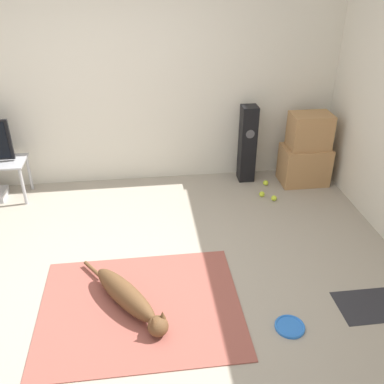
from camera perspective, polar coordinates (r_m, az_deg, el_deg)
name	(u,v)px	position (r m, az deg, el deg)	size (l,w,h in m)	color
ground_plane	(133,286)	(3.91, -7.88, -12.33)	(12.00, 12.00, 0.00)	#9E9384
wall_back	(124,80)	(5.20, -9.01, 14.50)	(8.00, 0.06, 2.55)	beige
area_rug	(141,307)	(3.71, -6.86, -14.96)	(1.66, 1.32, 0.01)	#934C42
dog	(129,298)	(3.64, -8.45, -13.77)	(0.72, 0.99, 0.21)	brown
frisbee	(290,326)	(3.61, 12.91, -17.07)	(0.24, 0.24, 0.03)	blue
cardboard_box_lower	(304,165)	(5.57, 14.73, 3.53)	(0.58, 0.39, 0.48)	#A87A4C
cardboard_box_upper	(310,131)	(5.40, 15.45, 7.86)	(0.49, 0.33, 0.43)	#A87A4C
floor_speaker	(247,144)	(5.40, 7.41, 6.36)	(0.19, 0.20, 0.98)	black
tennis_ball_by_boxes	(274,198)	(5.16, 10.87, -0.81)	(0.07, 0.07, 0.07)	#C6E033
tennis_ball_near_speaker	(266,183)	(5.48, 9.79, 1.22)	(0.07, 0.07, 0.07)	#C6E033
tennis_ball_loose_on_carpet	(262,194)	(5.22, 9.30, -0.28)	(0.07, 0.07, 0.07)	#C6E033
door_mat	(384,304)	(4.05, 24.23, -13.49)	(0.80, 0.39, 0.01)	#28282D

